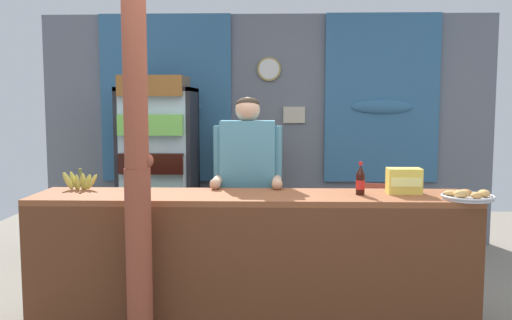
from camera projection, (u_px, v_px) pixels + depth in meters
name	position (u px, v px, depth m)	size (l,w,h in m)	color
ground_plane	(265.00, 294.00, 4.56)	(7.23, 7.23, 0.00)	gray
back_wall_curtained	(267.00, 127.00, 6.14)	(4.99, 0.22, 2.55)	slate
stall_counter	(251.00, 251.00, 3.71)	(3.01, 0.56, 0.95)	brown
timber_post	(137.00, 176.00, 3.35)	(0.18, 0.16, 2.37)	brown
drink_fridge	(158.00, 159.00, 5.58)	(0.74, 0.76, 1.85)	#232328
bottle_shelf_rack	(250.00, 189.00, 5.87)	(0.48, 0.28, 1.29)	brown
plastic_lawn_chair	(387.00, 221.00, 5.09)	(0.51, 0.51, 0.86)	#E5563D
shopkeeper	(248.00, 175.00, 4.25)	(0.53, 0.42, 1.63)	#28282D
soda_bottle_iced_tea	(131.00, 172.00, 3.97)	(0.10, 0.10, 0.31)	brown
soda_bottle_cola	(360.00, 181.00, 3.75)	(0.06, 0.06, 0.23)	black
snack_box_instant_noodle	(404.00, 181.00, 3.80)	(0.23, 0.14, 0.18)	#EAD14C
pastry_tray	(468.00, 196.00, 3.58)	(0.34, 0.34, 0.07)	#BCBCC1
banana_bunch	(79.00, 181.00, 3.99)	(0.28, 0.07, 0.16)	#CCC14C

